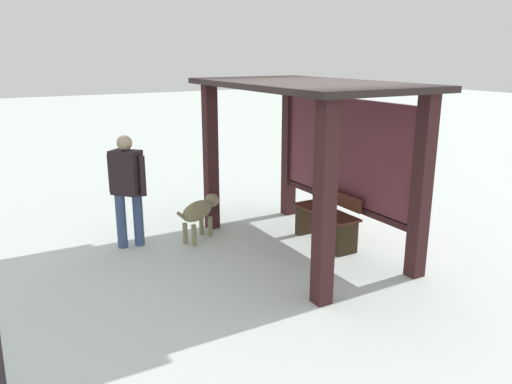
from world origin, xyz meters
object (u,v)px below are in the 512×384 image
object	(u,v)px
bus_shelter	(316,129)
person_walking	(127,183)
dog	(199,211)
bench_left_inside	(327,220)

from	to	relation	value
bus_shelter	person_walking	xyz separation A→B (m)	(-1.28, -2.28, -0.76)
bus_shelter	dog	world-z (taller)	bus_shelter
bus_shelter	person_walking	world-z (taller)	bus_shelter
bench_left_inside	person_walking	world-z (taller)	person_walking
person_walking	dog	xyz separation A→B (m)	(0.21, 0.98, -0.50)
bench_left_inside	person_walking	xyz separation A→B (m)	(-1.28, -2.52, 0.58)
bench_left_inside	dog	xyz separation A→B (m)	(-1.06, -1.54, 0.08)
dog	person_walking	bearing A→B (deg)	-102.26
bench_left_inside	dog	distance (m)	1.87
bus_shelter	bench_left_inside	world-z (taller)	bus_shelter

